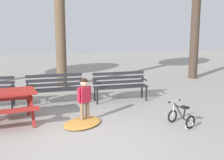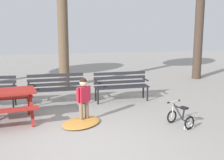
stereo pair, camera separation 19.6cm
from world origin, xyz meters
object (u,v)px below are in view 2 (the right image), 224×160
park_bench_right (121,84)px  kids_bicycle (181,118)px  park_bench_left (56,86)px  child_standing (84,96)px

park_bench_right → kids_bicycle: 2.59m
park_bench_left → child_standing: child_standing is taller
park_bench_left → kids_bicycle: (2.70, -2.48, -0.31)m
kids_bicycle → park_bench_right: bearing=108.0°
kids_bicycle → park_bench_left: bearing=137.4°
park_bench_left → park_bench_right: 1.90m
park_bench_left → park_bench_right: size_ratio=1.00×
park_bench_right → kids_bicycle: (0.80, -2.45, -0.31)m
kids_bicycle → child_standing: bearing=160.6°
child_standing → kids_bicycle: (2.09, -0.73, -0.41)m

